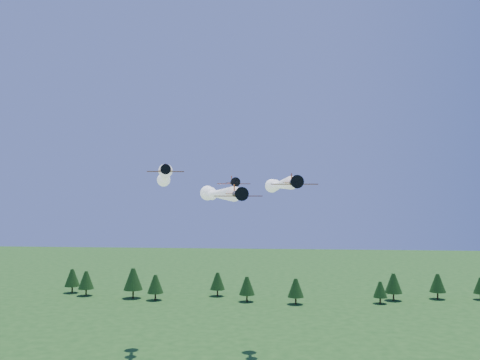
# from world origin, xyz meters

# --- Properties ---
(plane_lead) EXTENTS (18.08, 54.18, 3.70)m
(plane_lead) POSITION_xyz_m (-5.25, 21.03, 40.24)
(plane_lead) COLOR black
(plane_lead) RESTS_ON ground
(plane_left) EXTENTS (18.07, 59.19, 3.70)m
(plane_left) POSITION_xyz_m (-18.97, 31.00, 44.46)
(plane_left) COLOR black
(plane_left) RESTS_ON ground
(plane_right) EXTENTS (11.58, 55.71, 3.70)m
(plane_right) POSITION_xyz_m (8.08, 33.41, 42.37)
(plane_right) COLOR black
(plane_right) RESTS_ON ground
(plane_slot) EXTENTS (6.44, 7.09, 2.25)m
(plane_slot) POSITION_xyz_m (-0.07, 7.34, 42.45)
(plane_slot) COLOR black
(plane_slot) RESTS_ON ground
(treeline) EXTENTS (166.49, 20.55, 11.50)m
(treeline) POSITION_xyz_m (-6.85, 111.33, 6.20)
(treeline) COLOR #382314
(treeline) RESTS_ON ground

